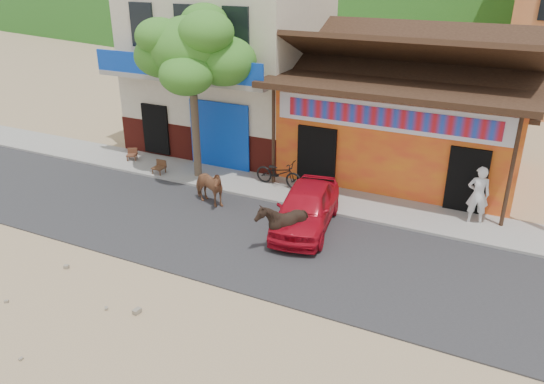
% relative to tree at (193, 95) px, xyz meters
% --- Properties ---
extents(ground, '(120.00, 120.00, 0.00)m').
position_rel_tree_xyz_m(ground, '(4.60, -5.80, -3.12)').
color(ground, '#9E825B').
rests_on(ground, ground).
extents(road, '(60.00, 5.00, 0.04)m').
position_rel_tree_xyz_m(road, '(4.60, -3.30, -3.10)').
color(road, '#28282B').
rests_on(road, ground).
extents(sidewalk, '(60.00, 2.00, 0.12)m').
position_rel_tree_xyz_m(sidewalk, '(4.60, 0.20, -3.06)').
color(sidewalk, gray).
rests_on(sidewalk, ground).
extents(dance_club, '(8.00, 6.00, 3.60)m').
position_rel_tree_xyz_m(dance_club, '(6.60, 4.20, -1.32)').
color(dance_club, orange).
rests_on(dance_club, ground).
extents(cafe_building, '(7.00, 6.00, 7.00)m').
position_rel_tree_xyz_m(cafe_building, '(-0.90, 4.20, 0.38)').
color(cafe_building, beige).
rests_on(cafe_building, ground).
extents(tree, '(3.00, 3.00, 6.00)m').
position_rel_tree_xyz_m(tree, '(0.00, 0.00, 0.00)').
color(tree, '#2D721E').
rests_on(tree, sidewalk).
extents(cow_tan, '(1.60, 1.04, 1.25)m').
position_rel_tree_xyz_m(cow_tan, '(1.61, -1.83, -2.46)').
color(cow_tan, '#925C3A').
rests_on(cow_tan, road).
extents(cow_dark, '(1.44, 1.32, 1.41)m').
position_rel_tree_xyz_m(cow_dark, '(5.00, -3.37, -2.37)').
color(cow_dark, black).
rests_on(cow_dark, road).
extents(red_car, '(2.18, 4.07, 1.32)m').
position_rel_tree_xyz_m(red_car, '(5.10, -1.93, -2.42)').
color(red_car, red).
rests_on(red_car, road).
extents(scooter, '(1.85, 0.76, 0.95)m').
position_rel_tree_xyz_m(scooter, '(3.10, 0.41, -2.53)').
color(scooter, black).
rests_on(scooter, sidewalk).
extents(pedestrian, '(0.73, 0.56, 1.79)m').
position_rel_tree_xyz_m(pedestrian, '(9.63, 0.51, -2.11)').
color(pedestrian, white).
rests_on(pedestrian, sidewalk).
extents(cafe_chair_left, '(0.42, 0.42, 0.90)m').
position_rel_tree_xyz_m(cafe_chair_left, '(-1.40, -0.50, -2.55)').
color(cafe_chair_left, '#442616').
rests_on(cafe_chair_left, sidewalk).
extents(cafe_chair_right, '(0.52, 0.52, 0.83)m').
position_rel_tree_xyz_m(cafe_chair_right, '(-3.25, 0.21, -2.59)').
color(cafe_chair_right, '#4E2F1A').
rests_on(cafe_chair_right, sidewalk).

